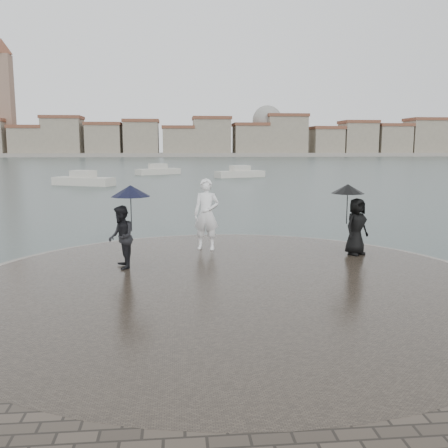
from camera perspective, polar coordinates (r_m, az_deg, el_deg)
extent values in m
plane|color=#2B3835|center=(8.02, 3.46, -15.69)|extent=(400.00, 400.00, 0.00)
cylinder|color=gray|center=(11.22, 0.65, -7.55)|extent=(12.50, 12.50, 0.32)
cylinder|color=#2D261E|center=(11.21, 0.65, -7.45)|extent=(11.90, 11.90, 0.36)
imported|color=white|center=(14.43, -2.02, 1.13)|extent=(0.86, 0.69, 2.06)
imported|color=black|center=(12.42, -11.68, -1.49)|extent=(0.72, 0.85, 1.55)
cylinder|color=black|center=(12.41, -10.56, 1.22)|extent=(0.02, 0.02, 0.90)
cone|color=black|center=(12.35, -10.64, 3.75)|extent=(0.98, 0.98, 0.28)
imported|color=black|center=(14.20, 14.89, -0.28)|extent=(0.92, 0.82, 1.57)
cylinder|color=black|center=(14.14, 13.88, 1.82)|extent=(0.02, 0.02, 0.90)
cone|color=black|center=(14.09, 13.96, 3.92)|extent=(0.92, 0.92, 0.26)
cube|color=gray|center=(170.22, -5.23, 7.90)|extent=(260.00, 20.00, 1.20)
cube|color=gray|center=(173.64, -21.48, 8.64)|extent=(10.00, 10.00, 9.00)
cube|color=brown|center=(173.74, -21.57, 10.28)|extent=(10.60, 10.60, 1.00)
cube|color=gray|center=(171.02, -17.91, 9.33)|extent=(12.00, 10.00, 12.00)
cube|color=brown|center=(171.24, -18.02, 11.50)|extent=(12.60, 10.60, 1.00)
cube|color=gray|center=(168.76, -13.53, 9.18)|extent=(11.00, 10.00, 10.00)
cube|color=brown|center=(168.90, -13.59, 11.05)|extent=(11.60, 10.60, 1.00)
cube|color=gray|center=(167.56, -9.41, 9.48)|extent=(11.00, 10.00, 11.00)
cube|color=brown|center=(167.75, -9.46, 11.53)|extent=(11.60, 10.60, 1.00)
cube|color=gray|center=(167.21, -5.24, 9.22)|extent=(10.00, 10.00, 9.00)
cube|color=brown|center=(167.32, -5.27, 10.93)|extent=(10.60, 10.60, 1.00)
cube|color=gray|center=(167.66, -1.43, 9.77)|extent=(12.00, 10.00, 12.00)
cube|color=brown|center=(167.89, -1.44, 11.98)|extent=(12.60, 10.60, 1.00)
cube|color=gray|center=(169.09, 3.03, 9.41)|extent=(11.00, 10.00, 10.00)
cube|color=brown|center=(169.24, 3.04, 11.27)|extent=(11.60, 10.60, 1.00)
cube|color=gray|center=(171.31, 7.06, 9.85)|extent=(13.00, 10.00, 13.00)
cube|color=brown|center=(171.58, 7.11, 12.19)|extent=(13.60, 10.60, 1.00)
cube|color=gray|center=(174.86, 11.59, 9.06)|extent=(10.00, 10.00, 9.00)
cube|color=brown|center=(174.96, 11.64, 10.70)|extent=(10.60, 10.60, 1.00)
cube|color=gray|center=(178.40, 15.02, 9.26)|extent=(11.00, 10.00, 11.00)
cube|color=brown|center=(178.57, 15.10, 11.18)|extent=(11.60, 10.60, 1.00)
cube|color=gray|center=(182.92, 18.58, 8.92)|extent=(11.00, 10.00, 10.00)
cube|color=brown|center=(183.05, 18.67, 10.64)|extent=(11.60, 10.60, 1.00)
cube|color=gray|center=(188.12, 21.98, 9.04)|extent=(12.00, 10.00, 12.00)
cube|color=brown|center=(188.32, 22.09, 11.01)|extent=(12.60, 10.60, 1.00)
cube|color=#846654|center=(178.01, -23.73, 12.21)|extent=(5.00, 5.00, 32.00)
cone|color=brown|center=(180.27, -24.11, 18.07)|extent=(6.80, 6.80, 5.00)
sphere|color=gray|center=(172.26, 4.96, 11.71)|extent=(10.00, 10.00, 10.00)
cube|color=beige|center=(60.61, -7.53, 5.87)|extent=(5.46, 4.39, 0.90)
cube|color=beige|center=(60.59, -7.54, 6.44)|extent=(2.33, 2.11, 0.90)
cube|color=beige|center=(44.82, -15.75, 4.59)|extent=(5.64, 3.86, 0.90)
cube|color=beige|center=(44.78, -15.78, 5.35)|extent=(2.32, 1.96, 0.90)
cube|color=beige|center=(54.55, 1.83, 5.62)|extent=(5.70, 3.53, 0.90)
cube|color=beige|center=(54.52, 1.83, 6.25)|extent=(2.30, 1.86, 0.90)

